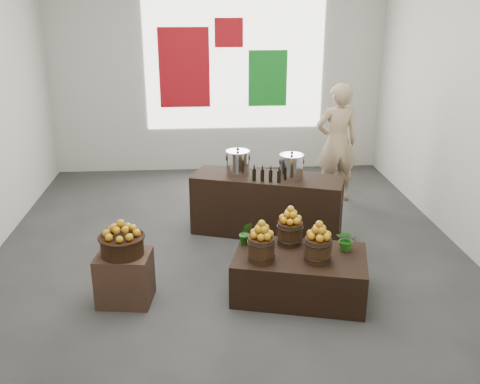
{
  "coord_description": "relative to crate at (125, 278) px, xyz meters",
  "views": [
    {
      "loc": [
        -0.34,
        -6.27,
        3.06
      ],
      "look_at": [
        0.1,
        -0.4,
        0.93
      ],
      "focal_mm": 40.0,
      "sensor_mm": 36.0,
      "label": 1
    }
  ],
  "objects": [
    {
      "name": "herb_garnish_left",
      "position": [
        1.31,
        0.29,
        0.34
      ],
      "size": [
        0.15,
        0.13,
        0.27
      ],
      "primitive_type": "imported",
      "rotation": [
        0.0,
        0.0,
        -0.05
      ],
      "color": "#1C5C13",
      "rests_on": "display_table"
    },
    {
      "name": "shopper",
      "position": [
        2.95,
        2.86,
        0.66
      ],
      "size": [
        0.73,
        0.52,
        1.88
      ],
      "primitive_type": "imported",
      "rotation": [
        0.0,
        0.0,
        3.25
      ],
      "color": "tan",
      "rests_on": "ground"
    },
    {
      "name": "apple_bucket_rear",
      "position": [
        1.8,
        0.27,
        0.34
      ],
      "size": [
        0.28,
        0.28,
        0.26
      ],
      "primitive_type": "cylinder",
      "color": "#37230F",
      "rests_on": "display_table"
    },
    {
      "name": "ground",
      "position": [
        1.18,
        1.18,
        -0.28
      ],
      "size": [
        7.0,
        7.0,
        0.0
      ],
      "primitive_type": "plane",
      "color": "#363634",
      "rests_on": "ground"
    },
    {
      "name": "counter",
      "position": [
        1.72,
        1.65,
        0.13
      ],
      "size": [
        2.1,
        1.25,
        0.82
      ],
      "primitive_type": "cube",
      "rotation": [
        0.0,
        0.0,
        -0.33
      ],
      "color": "black",
      "rests_on": "ground"
    },
    {
      "name": "apple_bucket_front_left",
      "position": [
        1.44,
        -0.1,
        0.34
      ],
      "size": [
        0.28,
        0.28,
        0.26
      ],
      "primitive_type": "cylinder",
      "color": "#37230F",
      "rests_on": "display_table"
    },
    {
      "name": "apples_in_bucket_front_right",
      "position": [
        2.02,
        -0.16,
        0.56
      ],
      "size": [
        0.21,
        0.21,
        0.19
      ],
      "primitive_type": null,
      "color": "#921E04",
      "rests_on": "apple_bucket_front_right"
    },
    {
      "name": "back_opening",
      "position": [
        1.48,
        4.66,
        1.72
      ],
      "size": [
        3.2,
        0.02,
        2.4
      ],
      "primitive_type": "cube",
      "color": "white",
      "rests_on": "back_wall"
    },
    {
      "name": "back_wall",
      "position": [
        1.18,
        4.68,
        1.72
      ],
      "size": [
        6.0,
        0.04,
        4.0
      ],
      "primitive_type": "cube",
      "color": "#B9B7AB",
      "rests_on": "ground"
    },
    {
      "name": "display_table",
      "position": [
        1.87,
        -0.01,
        -0.04
      ],
      "size": [
        1.57,
        1.18,
        0.48
      ],
      "primitive_type": "cube",
      "rotation": [
        0.0,
        0.0,
        -0.25
      ],
      "color": "black",
      "rests_on": "ground"
    },
    {
      "name": "herb_garnish_right",
      "position": [
        2.39,
        0.06,
        0.34
      ],
      "size": [
        0.28,
        0.26,
        0.26
      ],
      "primitive_type": "imported",
      "rotation": [
        0.0,
        0.0,
        -0.26
      ],
      "color": "#1C5C13",
      "rests_on": "display_table"
    },
    {
      "name": "deco_green_right",
      "position": [
        2.08,
        4.65,
        1.42
      ],
      "size": [
        0.7,
        0.04,
        1.0
      ],
      "primitive_type": "cube",
      "color": "#13801F",
      "rests_on": "back_wall"
    },
    {
      "name": "apples_in_bucket_front_left",
      "position": [
        1.44,
        -0.1,
        0.56
      ],
      "size": [
        0.21,
        0.21,
        0.19
      ],
      "primitive_type": null,
      "color": "#921E04",
      "rests_on": "apple_bucket_front_left"
    },
    {
      "name": "wicker_basket",
      "position": [
        0.0,
        0.0,
        0.38
      ],
      "size": [
        0.44,
        0.44,
        0.2
      ],
      "primitive_type": "cylinder",
      "color": "black",
      "rests_on": "crate"
    },
    {
      "name": "deco_red_upper",
      "position": [
        1.38,
        4.65,
        2.22
      ],
      "size": [
        0.5,
        0.04,
        0.5
      ],
      "primitive_type": "cube",
      "color": "#A20C15",
      "rests_on": "back_wall"
    },
    {
      "name": "apples_in_basket",
      "position": [
        0.0,
        0.0,
        0.57
      ],
      "size": [
        0.35,
        0.35,
        0.19
      ],
      "primitive_type": null,
      "color": "#921E04",
      "rests_on": "wicker_basket"
    },
    {
      "name": "stock_pot_center",
      "position": [
        2.02,
        1.55,
        0.7
      ],
      "size": [
        0.31,
        0.31,
        0.31
      ],
      "primitive_type": "cylinder",
      "color": "silver",
      "rests_on": "counter"
    },
    {
      "name": "apples_in_bucket_rear",
      "position": [
        1.8,
        0.27,
        0.56
      ],
      "size": [
        0.21,
        0.21,
        0.19
      ],
      "primitive_type": null,
      "color": "#921E04",
      "rests_on": "apple_bucket_rear"
    },
    {
      "name": "crate",
      "position": [
        0.0,
        0.0,
        0.0
      ],
      "size": [
        0.61,
        0.52,
        0.55
      ],
      "primitive_type": "cube",
      "rotation": [
        0.0,
        0.0,
        -0.12
      ],
      "color": "#462D20",
      "rests_on": "ground"
    },
    {
      "name": "oil_cruets",
      "position": [
        1.65,
        1.46,
        0.66
      ],
      "size": [
        0.29,
        0.15,
        0.23
      ],
      "primitive_type": null,
      "rotation": [
        0.0,
        0.0,
        -0.33
      ],
      "color": "black",
      "rests_on": "counter"
    },
    {
      "name": "apple_bucket_front_right",
      "position": [
        2.02,
        -0.16,
        0.34
      ],
      "size": [
        0.28,
        0.28,
        0.26
      ],
      "primitive_type": "cylinder",
      "color": "#37230F",
      "rests_on": "display_table"
    },
    {
      "name": "stock_pot_left",
      "position": [
        1.33,
        1.78,
        0.7
      ],
      "size": [
        0.31,
        0.31,
        0.31
      ],
      "primitive_type": "cylinder",
      "color": "silver",
      "rests_on": "counter"
    },
    {
      "name": "deco_red_left",
      "position": [
        0.58,
        4.65,
        1.62
      ],
      "size": [
        0.9,
        0.04,
        1.4
      ],
      "primitive_type": "cube",
      "color": "#A20C15",
      "rests_on": "back_wall"
    }
  ]
}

